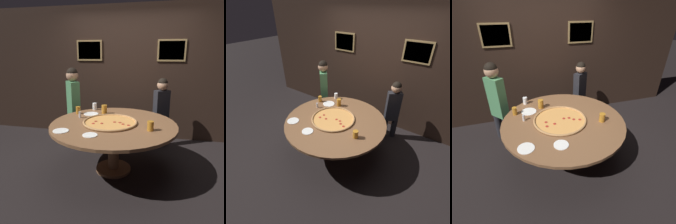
# 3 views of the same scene
# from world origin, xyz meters

# --- Properties ---
(ground_plane) EXTENTS (24.00, 24.00, 0.00)m
(ground_plane) POSITION_xyz_m (0.00, 0.00, 0.00)
(ground_plane) COLOR black
(back_wall) EXTENTS (6.40, 0.08, 2.60)m
(back_wall) POSITION_xyz_m (0.00, 1.50, 1.30)
(back_wall) COLOR black
(back_wall) RESTS_ON ground_plane
(dining_table) EXTENTS (1.79, 1.79, 0.74)m
(dining_table) POSITION_xyz_m (0.00, 0.00, 0.63)
(dining_table) COLOR brown
(dining_table) RESTS_ON ground_plane
(giant_pizza) EXTENTS (0.78, 0.78, 0.03)m
(giant_pizza) POSITION_xyz_m (-0.05, -0.00, 0.75)
(giant_pizza) COLOR #E0994C
(giant_pizza) RESTS_ON dining_table
(drink_cup_far_right) EXTENTS (0.09, 0.09, 0.15)m
(drink_cup_far_right) POSITION_xyz_m (-0.25, 0.46, 0.81)
(drink_cup_far_right) COLOR #BC7A23
(drink_cup_far_right) RESTS_ON dining_table
(drink_cup_near_left) EXTENTS (0.07, 0.07, 0.12)m
(drink_cup_near_left) POSITION_xyz_m (-0.67, 0.37, 0.80)
(drink_cup_near_left) COLOR #BC7A23
(drink_cup_near_left) RESTS_ON dining_table
(drink_cup_beside_pizza) EXTENTS (0.07, 0.07, 0.12)m
(drink_cup_beside_pizza) POSITION_xyz_m (-0.48, 0.67, 0.80)
(drink_cup_beside_pizza) COLOR white
(drink_cup_beside_pizza) RESTS_ON dining_table
(drink_cup_by_shaker) EXTENTS (0.09, 0.09, 0.13)m
(drink_cup_by_shaker) POSITION_xyz_m (0.53, -0.20, 0.80)
(drink_cup_by_shaker) COLOR #BC7A23
(drink_cup_by_shaker) RESTS_ON dining_table
(white_plate_far_back) EXTENTS (0.19, 0.19, 0.01)m
(white_plate_far_back) POSITION_xyz_m (-0.18, -0.52, 0.74)
(white_plate_far_back) COLOR white
(white_plate_far_back) RESTS_ON dining_table
(white_plate_near_front) EXTENTS (0.21, 0.21, 0.01)m
(white_plate_near_front) POSITION_xyz_m (-0.60, -0.46, 0.74)
(white_plate_near_front) COLOR white
(white_plate_near_front) RESTS_ON dining_table
(white_plate_right_side) EXTENTS (0.24, 0.24, 0.01)m
(white_plate_right_side) POSITION_xyz_m (-0.46, 0.39, 0.74)
(white_plate_right_side) COLOR white
(white_plate_right_side) RESTS_ON dining_table
(condiment_shaker) EXTENTS (0.04, 0.04, 0.10)m
(condiment_shaker) POSITION_xyz_m (-0.56, 0.15, 0.79)
(condiment_shaker) COLOR silver
(condiment_shaker) RESTS_ON dining_table
(diner_far_right) EXTENTS (0.33, 0.27, 1.28)m
(diner_far_right) POSITION_xyz_m (0.67, 1.04, 0.73)
(diner_far_right) COLOR #232328
(diner_far_right) RESTS_ON ground_plane
(diner_side_right) EXTENTS (0.34, 0.36, 1.46)m
(diner_side_right) POSITION_xyz_m (-0.93, 0.81, 0.83)
(diner_side_right) COLOR #232328
(diner_side_right) RESTS_ON ground_plane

